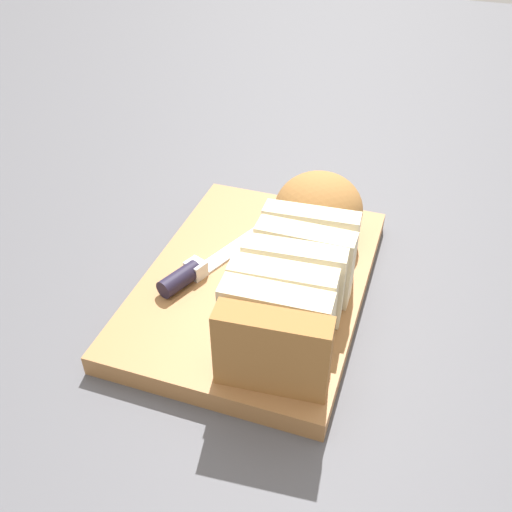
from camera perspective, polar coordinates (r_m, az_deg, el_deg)
The scene contains 6 objects.
ground_plane at distance 0.71m, azimuth -0.00°, elevation -3.52°, with size 3.00×3.00×0.00m, color #4C4C51.
cutting_board at distance 0.70m, azimuth -0.00°, elevation -2.75°, with size 0.37×0.26×0.03m, color #9E6B3D.
bread_loaf at distance 0.65m, azimuth 4.74°, elevation 0.18°, with size 0.33×0.13×0.09m.
bread_knife at distance 0.70m, azimuth -5.02°, elevation -0.72°, with size 0.27×0.12×0.02m.
crumb_near_knife at distance 0.64m, azimuth -0.57°, elevation -5.71°, with size 0.01×0.01×0.01m, color tan.
crumb_near_loaf at distance 0.71m, azimuth 2.67°, elevation -0.38°, with size 0.01×0.01×0.01m, color tan.
Camera 1 is at (0.50, 0.17, 0.47)m, focal length 39.89 mm.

